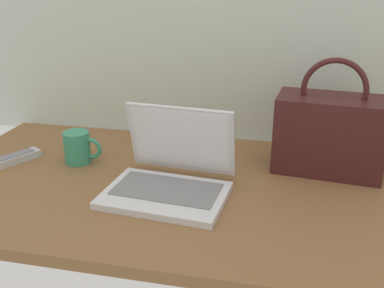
% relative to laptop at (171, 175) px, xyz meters
% --- Properties ---
extents(desk, '(1.60, 0.76, 0.03)m').
position_rel_laptop_xyz_m(desk, '(0.10, 0.05, -0.06)').
color(desk, brown).
rests_on(desk, ground).
extents(laptop, '(0.33, 0.30, 0.21)m').
position_rel_laptop_xyz_m(laptop, '(0.00, 0.00, 0.00)').
color(laptop, silver).
rests_on(laptop, desk).
extents(coffee_mug, '(0.12, 0.08, 0.10)m').
position_rel_laptop_xyz_m(coffee_mug, '(-0.32, 0.12, 0.00)').
color(coffee_mug, '#338C66').
rests_on(coffee_mug, desk).
extents(remote_control_near, '(0.12, 0.16, 0.02)m').
position_rel_laptop_xyz_m(remote_control_near, '(-0.12, 0.31, -0.03)').
color(remote_control_near, '#B7B7B7').
rests_on(remote_control_near, desk).
extents(remote_control_far, '(0.12, 0.16, 0.02)m').
position_rel_laptop_xyz_m(remote_control_far, '(-0.52, 0.08, -0.03)').
color(remote_control_far, '#B7B7B7').
rests_on(remote_control_far, desk).
extents(handbag, '(0.32, 0.19, 0.33)m').
position_rel_laptop_xyz_m(handbag, '(0.41, 0.23, 0.07)').
color(handbag, '#3F1919').
rests_on(handbag, desk).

